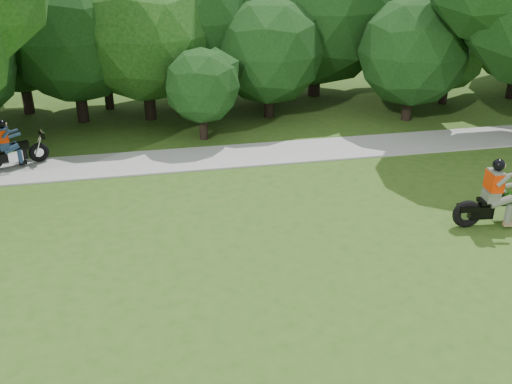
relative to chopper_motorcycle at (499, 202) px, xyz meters
name	(u,v)px	position (x,y,z in m)	size (l,w,h in m)	color
ground	(330,274)	(-5.18, -1.41, -0.72)	(100.00, 100.00, 0.00)	#305317
walkway	(260,154)	(-5.18, 6.59, -0.69)	(60.00, 2.20, 0.06)	#9B9B96
tree_line	(225,22)	(-5.33, 13.27, 3.01)	(39.32, 11.49, 7.95)	black
chopper_motorcycle	(499,202)	(0.00, 0.00, 0.00)	(2.75, 0.83, 1.96)	black
touring_motorcycle	(10,150)	(-13.64, 7.04, -0.06)	(2.13, 1.19, 1.68)	black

